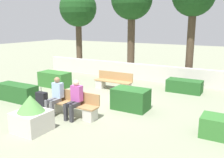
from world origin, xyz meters
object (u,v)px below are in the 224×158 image
at_px(bench_front, 72,106).
at_px(person_seated_man, 56,94).
at_px(bench_left_side, 113,83).
at_px(person_seated_woman, 75,98).
at_px(tree_center_left, 132,1).
at_px(planter_corner_left, 31,115).
at_px(tree_leftmost, 78,9).
at_px(suitcase, 42,100).

xyz_separation_m(bench_front, person_seated_man, (-0.63, -0.14, 0.40)).
height_order(bench_left_side, person_seated_woman, person_seated_woman).
xyz_separation_m(person_seated_man, tree_center_left, (-0.47, 7.13, 3.71)).
relative_size(person_seated_woman, planter_corner_left, 1.18).
bearing_deg(bench_left_side, tree_center_left, 93.41).
bearing_deg(person_seated_woman, tree_leftmost, 126.00).
relative_size(bench_left_side, person_seated_man, 1.42).
distance_m(bench_front, person_seated_man, 0.76).
bearing_deg(person_seated_woman, planter_corner_left, -107.41).
distance_m(bench_front, person_seated_woman, 0.48).
distance_m(suitcase, tree_center_left, 8.09).
xyz_separation_m(suitcase, tree_center_left, (0.43, 6.94, 4.13)).
relative_size(person_seated_man, suitcase, 1.61).
xyz_separation_m(person_seated_woman, suitcase, (-1.75, 0.19, -0.42)).
bearing_deg(person_seated_man, suitcase, 167.94).
bearing_deg(tree_leftmost, suitcase, -63.84).
height_order(person_seated_man, planter_corner_left, person_seated_man).
distance_m(person_seated_man, person_seated_woman, 0.85).
relative_size(suitcase, tree_leftmost, 0.15).
bearing_deg(suitcase, tree_center_left, 86.42).
relative_size(person_seated_man, planter_corner_left, 1.18).
distance_m(bench_left_side, tree_center_left, 5.24).
height_order(bench_front, bench_left_side, same).
relative_size(person_seated_man, person_seated_woman, 1.00).
xyz_separation_m(bench_left_side, suitcase, (-1.04, -3.74, -0.02)).
height_order(bench_front, person_seated_man, person_seated_man).
distance_m(bench_left_side, person_seated_woman, 4.02).
xyz_separation_m(bench_front, person_seated_woman, (0.22, -0.14, 0.40)).
bearing_deg(bench_left_side, bench_front, -89.97).
bearing_deg(person_seated_man, bench_left_side, 87.97).
height_order(person_seated_woman, tree_leftmost, tree_leftmost).
bearing_deg(tree_center_left, bench_left_side, -79.24).
relative_size(bench_left_side, tree_center_left, 0.33).
relative_size(planter_corner_left, tree_center_left, 0.20).
bearing_deg(bench_left_side, person_seated_woman, -87.09).
relative_size(person_seated_woman, tree_center_left, 0.23).
bearing_deg(person_seated_man, planter_corner_left, -75.51).
xyz_separation_m(bench_left_side, planter_corner_left, (0.25, -5.42, 0.19)).
bearing_deg(bench_front, person_seated_man, -167.25).
distance_m(suitcase, tree_leftmost, 8.51).
bearing_deg(bench_front, bench_left_side, 97.38).
height_order(tree_leftmost, tree_center_left, tree_center_left).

